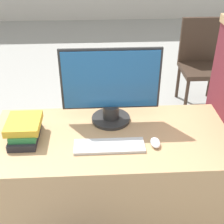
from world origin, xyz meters
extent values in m
cube|color=tan|center=(0.00, 0.33, 0.37)|extent=(1.43, 0.66, 0.75)
cylinder|color=#282828|center=(0.01, 0.50, 0.76)|extent=(0.24, 0.24, 0.02)
cylinder|color=#282828|center=(0.01, 0.50, 0.81)|extent=(0.10, 0.10, 0.09)
cube|color=#282828|center=(0.01, 0.50, 1.03)|extent=(0.60, 0.01, 0.39)
cube|color=#1E5693|center=(0.01, 0.50, 1.03)|extent=(0.57, 0.02, 0.36)
cube|color=silver|center=(-0.02, 0.22, 0.76)|extent=(0.40, 0.13, 0.02)
ellipsoid|color=white|center=(0.25, 0.23, 0.77)|extent=(0.05, 0.10, 0.03)
cube|color=#232328|center=(-0.50, 0.33, 0.77)|extent=(0.16, 0.27, 0.04)
cube|color=#2D7F42|center=(-0.50, 0.34, 0.81)|extent=(0.15, 0.23, 0.03)
cube|color=gold|center=(-0.50, 0.34, 0.85)|extent=(0.19, 0.22, 0.04)
cylinder|color=#38281E|center=(0.88, 1.72, 0.20)|extent=(0.04, 0.04, 0.41)
cylinder|color=#38281E|center=(1.26, 1.72, 0.20)|extent=(0.04, 0.04, 0.41)
cylinder|color=#38281E|center=(0.88, 2.10, 0.20)|extent=(0.04, 0.04, 0.41)
cylinder|color=#38281E|center=(1.26, 2.10, 0.20)|extent=(0.04, 0.04, 0.41)
cube|color=#38281E|center=(1.07, 1.91, 0.43)|extent=(0.44, 0.44, 0.05)
cube|color=#38281E|center=(1.07, 2.11, 0.71)|extent=(0.44, 0.04, 0.49)
camera|label=1|loc=(-0.08, -1.16, 1.85)|focal=50.00mm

